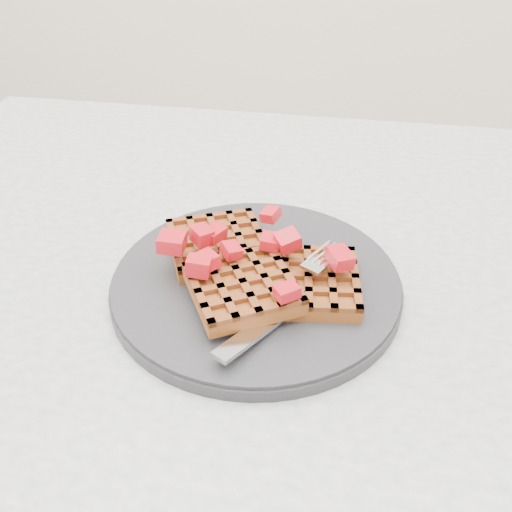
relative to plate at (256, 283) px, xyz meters
The scene contains 5 objects.
table 0.16m from the plate, 22.28° to the left, with size 1.20×0.80×0.75m.
plate is the anchor object (origin of this frame).
waffles 0.02m from the plate, 87.49° to the right, with size 0.21×0.20×0.03m.
strawberry_pile 0.05m from the plate, ahead, with size 0.15×0.15×0.02m, color #A70310, non-canonical shape.
fork 0.06m from the plate, 44.49° to the right, with size 0.02×0.18×0.02m, color silver, non-canonical shape.
Camera 1 is at (-0.03, -0.46, 1.10)m, focal length 40.00 mm.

